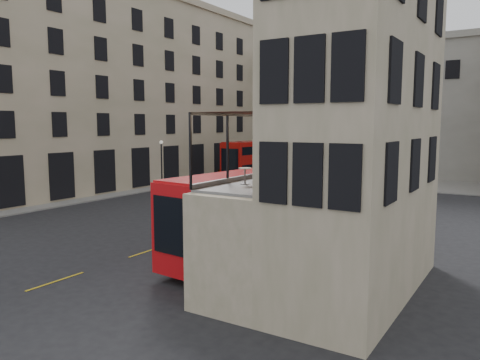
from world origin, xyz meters
The scene contains 31 objects.
ground centered at (0.00, 0.00, 0.00)m, with size 140.00×140.00×0.00m, color black.
host_building_main centered at (9.95, 0.00, 7.79)m, with size 7.26×11.40×15.10m.
host_frontage centered at (6.50, 0.00, 2.25)m, with size 3.00×11.00×4.50m, color #C7B195.
cafe_floor centered at (6.50, 0.00, 4.55)m, with size 3.00×10.00×0.10m, color slate.
building_left centered at (-26.96, 20.00, 11.38)m, with size 14.60×50.60×22.00m.
gateway centered at (-5.00, 47.99, 9.39)m, with size 35.00×10.60×18.00m.
pavement_far centered at (-6.00, 38.00, 0.06)m, with size 40.00×12.00×0.12m, color slate.
pavement_left centered at (-22.00, 12.00, 0.06)m, with size 8.00×48.00×0.12m, color slate.
traffic_light_near centered at (-1.00, 12.00, 2.42)m, with size 0.16×0.20×3.80m.
traffic_light_far centered at (-15.00, 28.00, 2.42)m, with size 0.16×0.20×3.80m.
street_lamp_a centered at (-17.00, 18.00, 2.39)m, with size 0.36×0.36×5.33m.
street_lamp_b centered at (-6.00, 34.00, 2.39)m, with size 0.36×0.36×5.33m.
bus_near centered at (3.50, 1.98, 2.58)m, with size 3.70×11.72×4.60m.
bus_far centered at (-12.27, 30.67, 2.81)m, with size 3.66×12.70×5.01m.
car_a centered at (-10.86, 16.95, 0.67)m, with size 1.59×3.94×1.34m, color #A9ABB2.
car_b centered at (-3.61, 30.23, 0.64)m, with size 1.36×3.90×1.28m, color #B6190B.
car_c centered at (-13.41, 29.29, 0.81)m, with size 2.26×5.56×1.61m, color black.
bicycle centered at (-1.47, 12.01, 0.44)m, with size 0.59×1.69×0.89m, color gray.
cyclist centered at (-7.11, 15.71, 0.83)m, with size 0.60×0.40×1.66m, color yellow.
pedestrian_a centered at (-14.86, 24.72, 0.81)m, with size 0.79×0.61×1.62m, color gray.
pedestrian_b centered at (-8.39, 31.63, 0.84)m, with size 1.08×0.62×1.68m, color gray.
pedestrian_c centered at (-4.01, 35.48, 0.80)m, with size 0.94×0.39×1.60m, color gray.
pedestrian_d centered at (3.27, 29.96, 0.88)m, with size 0.86×0.56×1.75m, color gray.
pedestrian_e centered at (-14.98, 25.52, 0.90)m, with size 0.65×0.43×1.79m, color gray.
cafe_table_near centered at (5.87, -2.52, 5.05)m, with size 0.54×0.54×0.67m.
cafe_table_mid centered at (6.02, -0.08, 5.09)m, with size 0.59×0.59×0.74m.
cafe_table_far centered at (5.38, 2.49, 5.16)m, with size 0.68×0.68×0.85m.
cafe_chair_a centered at (7.54, -3.04, 4.88)m, with size 0.52×0.52×0.93m.
cafe_chair_b centered at (7.36, 0.29, 4.83)m, with size 0.44×0.44×0.76m.
cafe_chair_c centered at (7.47, 0.03, 4.85)m, with size 0.48×0.48×0.81m.
cafe_chair_d centered at (7.50, 2.95, 4.88)m, with size 0.49×0.49×0.94m.
Camera 1 is at (15.89, -18.79, 7.08)m, focal length 35.00 mm.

